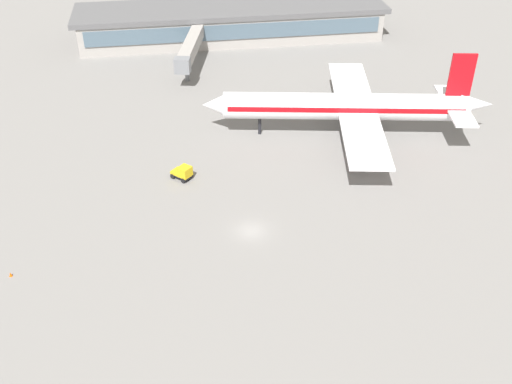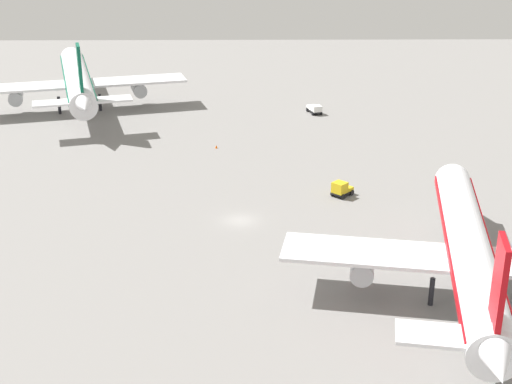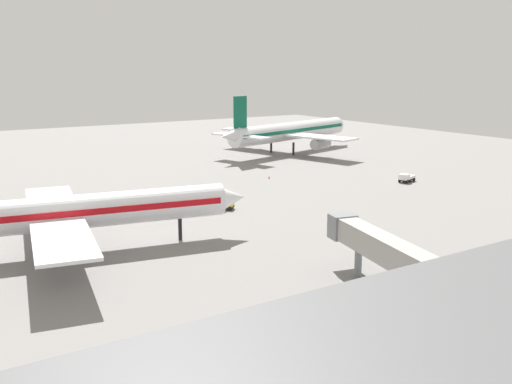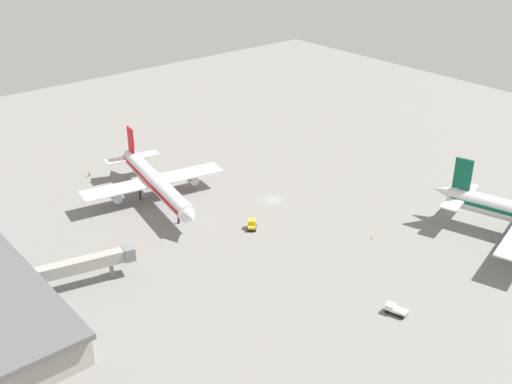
{
  "view_description": "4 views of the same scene",
  "coord_description": "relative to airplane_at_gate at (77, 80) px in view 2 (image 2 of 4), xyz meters",
  "views": [
    {
      "loc": [
        9.71,
        65.89,
        52.17
      ],
      "look_at": [
        -1.21,
        -3.65,
        4.07
      ],
      "focal_mm": 41.91,
      "sensor_mm": 36.0,
      "label": 1
    },
    {
      "loc": [
        -91.47,
        -1.06,
        40.65
      ],
      "look_at": [
        4.74,
        -2.28,
        2.32
      ],
      "focal_mm": 50.67,
      "sensor_mm": 36.0,
      "label": 2
    },
    {
      "loc": [
        -40.74,
        -102.83,
        24.95
      ],
      "look_at": [
        14.03,
        -17.82,
        3.04
      ],
      "focal_mm": 40.83,
      "sensor_mm": 36.0,
      "label": 3
    },
    {
      "loc": [
        117.33,
        -104.85,
        79.63
      ],
      "look_at": [
        0.46,
        -6.78,
        4.7
      ],
      "focal_mm": 44.14,
      "sensor_mm": 36.0,
      "label": 4
    }
  ],
  "objects": [
    {
      "name": "ground",
      "position": [
        -59.55,
        -34.91,
        -6.27
      ],
      "size": [
        288.0,
        288.0,
        0.0
      ],
      "primitive_type": "plane",
      "color": "gray"
    },
    {
      "name": "airplane_at_gate",
      "position": [
        0.0,
        0.0,
        0.0
      ],
      "size": [
        55.78,
        45.57,
        17.26
      ],
      "rotation": [
        0.0,
        0.0,
        0.27
      ],
      "color": "white",
      "rests_on": "ground"
    },
    {
      "name": "airplane_taxiing",
      "position": [
        -80.46,
        -60.09,
        -0.66
      ],
      "size": [
        50.53,
        40.98,
        15.44
      ],
      "rotation": [
        0.0,
        0.0,
        6.1
      ],
      "color": "white",
      "rests_on": "ground"
    },
    {
      "name": "baggage_tug",
      "position": [
        -50.77,
        -50.01,
        -5.12
      ],
      "size": [
        3.72,
        3.69,
        2.3
      ],
      "rotation": [
        0.0,
        0.0,
        2.38
      ],
      "color": "black",
      "rests_on": "ground"
    },
    {
      "name": "pushback_tractor",
      "position": [
        -4.49,
        -50.13,
        -5.3
      ],
      "size": [
        4.76,
        3.21,
        1.9
      ],
      "rotation": [
        0.0,
        0.0,
        3.43
      ],
      "color": "black",
      "rests_on": "ground"
    },
    {
      "name": "safety_cone_mid_apron",
      "position": [
        -27.6,
        -30.4,
        -5.97
      ],
      "size": [
        0.44,
        0.44,
        0.6
      ],
      "primitive_type": "cone",
      "color": "#EA590C",
      "rests_on": "ground"
    }
  ]
}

